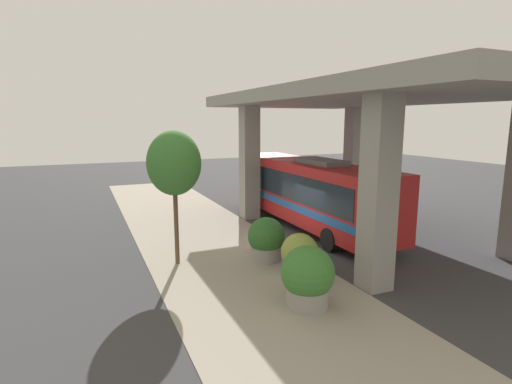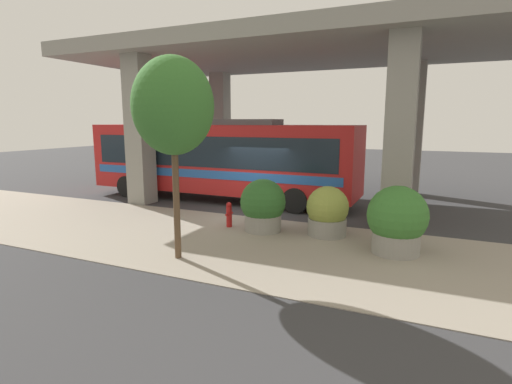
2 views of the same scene
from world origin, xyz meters
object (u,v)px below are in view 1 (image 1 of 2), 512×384
object	(u,v)px
fire_hydrant	(253,241)
planter_front	(300,256)
street_tree_near	(174,164)
planter_back	(308,277)
bus	(307,189)
planter_middle	(266,239)

from	to	relation	value
fire_hydrant	planter_front	world-z (taller)	planter_front
fire_hydrant	street_tree_near	distance (m)	4.73
street_tree_near	planter_back	bearing A→B (deg)	-62.14
bus	planter_back	bearing A→B (deg)	-120.55
bus	planter_front	bearing A→B (deg)	-122.66
bus	planter_front	distance (m)	7.08
planter_back	fire_hydrant	bearing A→B (deg)	83.88
planter_front	planter_back	bearing A→B (deg)	-114.18
bus	street_tree_near	bearing A→B (deg)	-158.66
bus	planter_back	world-z (taller)	bus
planter_middle	planter_back	size ratio (longest dim) A/B	0.92
planter_back	planter_middle	bearing A→B (deg)	81.56
planter_front	planter_back	xyz separation A→B (m)	(-0.95, -2.11, 0.17)
planter_front	planter_middle	distance (m)	2.05
planter_back	street_tree_near	size ratio (longest dim) A/B	0.36
bus	street_tree_near	distance (m)	8.17
planter_back	street_tree_near	bearing A→B (deg)	117.86
planter_middle	planter_back	distance (m)	4.17
bus	planter_middle	world-z (taller)	bus
planter_middle	street_tree_near	bearing A→B (deg)	163.67
street_tree_near	bus	bearing A→B (deg)	21.34
planter_middle	fire_hydrant	bearing A→B (deg)	91.86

